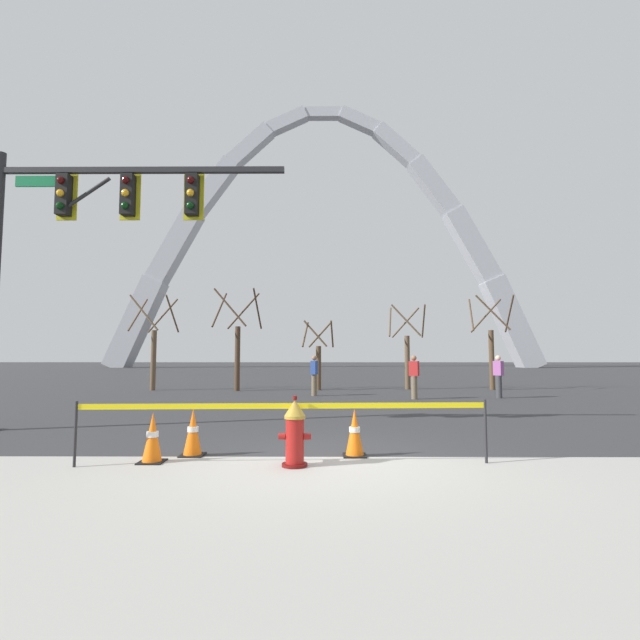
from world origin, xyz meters
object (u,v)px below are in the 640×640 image
(pedestrian_standing_center, at_px, (314,375))
(pedestrian_walking_left, at_px, (499,376))
(traffic_cone_curb_edge, at_px, (193,433))
(traffic_cone_by_hydrant, at_px, (355,433))
(monument_arch, at_px, (323,247))
(fire_hydrant, at_px, (295,433))
(traffic_cone_mid_sidewalk, at_px, (152,438))
(traffic_signal_gantry, at_px, (78,230))
(pedestrian_walking_right, at_px, (414,377))

(pedestrian_standing_center, bearing_deg, pedestrian_walking_left, -7.92)
(traffic_cone_curb_edge, xyz_separation_m, pedestrian_walking_left, (8.61, 10.21, 0.46))
(traffic_cone_by_hydrant, xyz_separation_m, monument_arch, (-0.43, 58.62, 16.99))
(fire_hydrant, bearing_deg, traffic_cone_mid_sidewalk, 174.08)
(traffic_cone_curb_edge, distance_m, monument_arch, 61.06)
(traffic_cone_by_hydrant, bearing_deg, fire_hydrant, -142.91)
(pedestrian_walking_left, bearing_deg, fire_hydrant, -122.62)
(traffic_cone_mid_sidewalk, xyz_separation_m, pedestrian_walking_left, (9.06, 10.68, 0.46))
(traffic_cone_mid_sidewalk, distance_m, traffic_cone_curb_edge, 0.66)
(traffic_cone_by_hydrant, relative_size, pedestrian_standing_center, 0.46)
(traffic_signal_gantry, xyz_separation_m, monument_arch, (5.36, 56.12, 13.08))
(fire_hydrant, relative_size, pedestrian_walking_left, 0.62)
(traffic_signal_gantry, bearing_deg, traffic_cone_curb_edge, -37.28)
(traffic_cone_mid_sidewalk, bearing_deg, traffic_cone_by_hydrant, 8.68)
(fire_hydrant, xyz_separation_m, traffic_cone_curb_edge, (-1.63, 0.69, -0.11))
(traffic_cone_curb_edge, relative_size, monument_arch, 0.01)
(traffic_signal_gantry, bearing_deg, pedestrian_walking_left, 33.04)
(pedestrian_standing_center, bearing_deg, monument_arch, 89.51)
(pedestrian_walking_left, xyz_separation_m, pedestrian_standing_center, (-6.92, 0.96, 0.00))
(monument_arch, height_order, pedestrian_walking_left, monument_arch)
(traffic_cone_mid_sidewalk, bearing_deg, fire_hydrant, -5.92)
(fire_hydrant, height_order, traffic_cone_curb_edge, fire_hydrant)
(traffic_cone_curb_edge, bearing_deg, fire_hydrant, -22.85)
(monument_arch, relative_size, pedestrian_walking_left, 38.73)
(monument_arch, distance_m, pedestrian_walking_right, 51.68)
(fire_hydrant, relative_size, pedestrian_standing_center, 0.62)
(monument_arch, bearing_deg, fire_hydrant, -90.44)
(fire_hydrant, distance_m, monument_arch, 61.65)
(monument_arch, xyz_separation_m, pedestrian_walking_right, (3.27, -48.86, -16.53))
(traffic_cone_mid_sidewalk, xyz_separation_m, pedestrian_standing_center, (2.14, 11.64, 0.46))
(pedestrian_walking_left, height_order, pedestrian_standing_center, same)
(monument_arch, relative_size, pedestrian_walking_right, 38.73)
(pedestrian_standing_center, bearing_deg, pedestrian_walking_right, -21.09)
(fire_hydrant, bearing_deg, pedestrian_standing_center, 89.75)
(fire_hydrant, xyz_separation_m, pedestrian_walking_left, (6.97, 10.89, 0.35))
(pedestrian_walking_left, bearing_deg, pedestrian_standing_center, 172.08)
(traffic_cone_curb_edge, relative_size, pedestrian_walking_left, 0.46)
(traffic_cone_curb_edge, bearing_deg, pedestrian_walking_left, 49.86)
(traffic_cone_mid_sidewalk, height_order, pedestrian_standing_center, pedestrian_standing_center)
(traffic_cone_mid_sidewalk, height_order, pedestrian_walking_right, pedestrian_walking_right)
(traffic_cone_mid_sidewalk, bearing_deg, traffic_signal_gantry, 133.50)
(fire_hydrant, relative_size, monument_arch, 0.02)
(pedestrian_standing_center, bearing_deg, traffic_cone_mid_sidewalk, -100.44)
(pedestrian_standing_center, bearing_deg, traffic_cone_by_hydrant, -85.72)
(traffic_cone_by_hydrant, relative_size, pedestrian_walking_left, 0.46)
(traffic_cone_mid_sidewalk, relative_size, pedestrian_standing_center, 0.46)
(traffic_cone_by_hydrant, relative_size, monument_arch, 0.01)
(traffic_signal_gantry, distance_m, pedestrian_walking_left, 14.57)
(traffic_signal_gantry, bearing_deg, traffic_cone_by_hydrant, -23.38)
(traffic_cone_by_hydrant, xyz_separation_m, traffic_signal_gantry, (-5.79, 2.50, 3.91))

